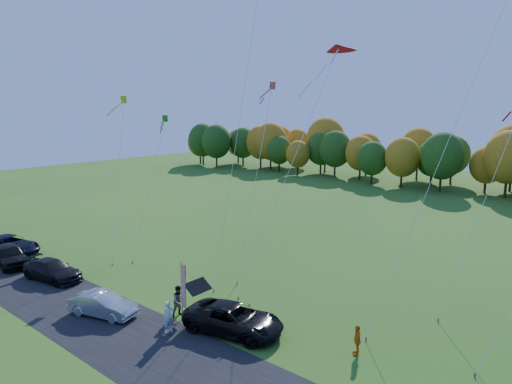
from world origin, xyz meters
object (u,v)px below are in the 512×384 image
Objects in this scene: person_east at (357,340)px; feather_flag at (183,285)px; black_suv at (234,319)px; silver_sedan at (103,304)px.

feather_flag reaches higher than person_east.
silver_sedan is (-7.67, -3.63, -0.09)m from black_suv.
feather_flag reaches higher than black_suv.
black_suv is 3.60× the size of person_east.
silver_sedan is at bearing -146.80° from feather_flag.
black_suv is at bearing -106.31° from person_east.
black_suv is 8.49m from silver_sedan.
feather_flag is at bearing -74.64° from silver_sedan.
black_suv is at bearing 13.47° from feather_flag.
feather_flag is (4.32, 2.83, 1.51)m from silver_sedan.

